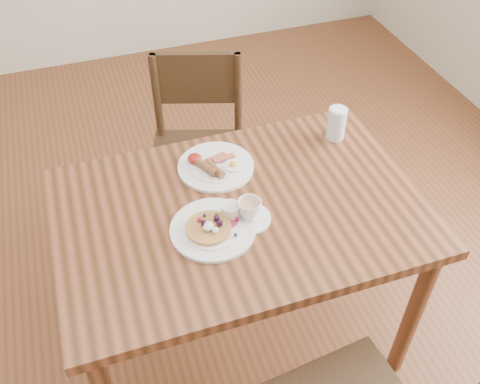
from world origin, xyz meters
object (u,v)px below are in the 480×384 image
at_px(water_glass, 336,123).
at_px(chair_far, 199,146).
at_px(teacup_saucer, 249,212).
at_px(breakfast_plate, 215,166).
at_px(pancake_plate, 214,227).
at_px(dining_table, 240,228).

bearing_deg(water_glass, chair_far, 135.18).
xyz_separation_m(chair_far, teacup_saucer, (-0.02, -0.73, 0.29)).
bearing_deg(chair_far, breakfast_plate, 101.15).
height_order(pancake_plate, teacup_saucer, teacup_saucer).
distance_m(pancake_plate, teacup_saucer, 0.12).
bearing_deg(dining_table, chair_far, 87.31).
height_order(teacup_saucer, water_glass, water_glass).
bearing_deg(chair_far, water_glass, 152.95).
height_order(dining_table, teacup_saucer, teacup_saucer).
xyz_separation_m(pancake_plate, teacup_saucer, (0.12, 0.01, 0.02)).
height_order(chair_far, water_glass, chair_far).
xyz_separation_m(chair_far, breakfast_plate, (-0.05, -0.45, 0.27)).
relative_size(breakfast_plate, teacup_saucer, 1.93).
relative_size(teacup_saucer, water_glass, 1.12).
relative_size(breakfast_plate, water_glass, 2.15).
bearing_deg(chair_far, teacup_saucer, 106.13).
distance_m(chair_far, pancake_plate, 0.79).
bearing_deg(teacup_saucer, breakfast_plate, 96.59).
xyz_separation_m(dining_table, pancake_plate, (-0.11, -0.07, 0.11)).
distance_m(dining_table, chair_far, 0.69).
height_order(dining_table, chair_far, chair_far).
height_order(dining_table, pancake_plate, pancake_plate).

